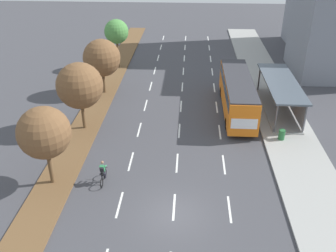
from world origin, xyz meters
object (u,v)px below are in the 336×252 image
bus_shelter (283,93)px  median_tree_fourth (116,32)px  median_tree_third (102,58)px  median_tree_nearest (44,133)px  bus (237,91)px  median_tree_second (80,86)px  trash_bin (282,135)px  cyclist (103,173)px

bus_shelter → median_tree_fourth: bearing=147.9°
bus_shelter → median_tree_third: bearing=169.7°
median_tree_nearest → median_tree_fourth: bearing=89.0°
bus → median_tree_nearest: bearing=-138.7°
bus_shelter → median_tree_nearest: bearing=-145.4°
median_tree_second → median_tree_fourth: (0.22, 15.65, 0.46)m
bus → median_tree_fourth: (-13.31, 11.40, 2.44)m
median_tree_nearest → median_tree_second: bearing=88.5°
bus → trash_bin: (3.20, -5.30, -1.49)m
median_tree_nearest → trash_bin: size_ratio=6.63×
median_tree_nearest → cyclist: bearing=4.6°
cyclist → median_tree_fourth: size_ratio=0.31×
bus → median_tree_fourth: bearing=139.4°
median_tree_second → median_tree_third: 7.83m
bus → cyclist: bus is taller
bus_shelter → median_tree_fourth: median_tree_fourth is taller
trash_bin → median_tree_third: bearing=151.9°
bus_shelter → median_tree_second: median_tree_second is taller
median_tree_second → median_tree_fourth: bearing=89.2°
bus_shelter → median_tree_nearest: (-18.01, -12.44, 2.14)m
median_tree_third → bus: bearing=-14.9°
median_tree_third → trash_bin: 19.12m
median_tree_third → median_tree_fourth: bearing=89.2°
median_tree_third → median_tree_fourth: (0.11, 7.82, 0.65)m
bus_shelter → median_tree_fourth: 20.93m
median_tree_second → median_tree_fourth: 15.65m
median_tree_third → median_tree_second: bearing=-90.8°
median_tree_nearest → trash_bin: median_tree_nearest is taller
bus → median_tree_third: bearing=165.1°
cyclist → median_tree_second: (-3.29, 7.55, 3.25)m
median_tree_third → cyclist: bearing=-78.3°
bus → median_tree_fourth: median_tree_fourth is taller
cyclist → median_tree_fourth: median_tree_fourth is taller
bus_shelter → median_tree_nearest: size_ratio=1.78×
cyclist → trash_bin: size_ratio=2.14×
bus_shelter → bus: 4.30m
median_tree_third → bus_shelter: bearing=-10.3°
median_tree_nearest → median_tree_second: 7.83m
median_tree_second → trash_bin: (16.73, -1.06, -3.47)m
median_tree_fourth → trash_bin: bearing=-45.3°
bus_shelter → median_tree_third: median_tree_third is taller
bus_shelter → median_tree_nearest: 21.99m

